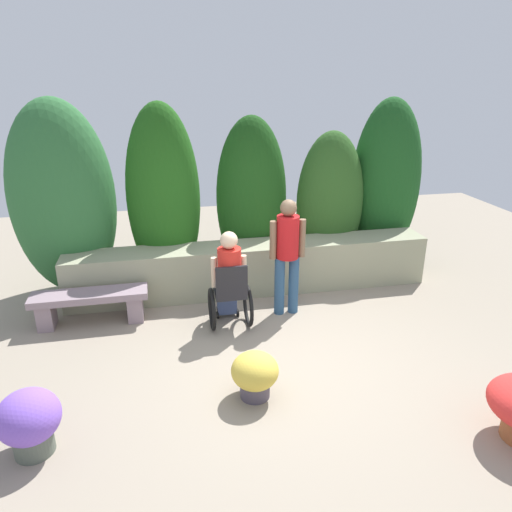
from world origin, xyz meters
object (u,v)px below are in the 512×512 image
Objects in this scene: person_standing_companion at (287,250)px; flower_pot_terracotta_by_wall at (255,374)px; person_in_wheelchair at (229,283)px; stone_bench at (90,303)px; flower_pot_red_accent at (29,421)px.

person_standing_companion is 3.24× the size of flower_pot_terracotta_by_wall.
person_in_wheelchair is at bearing -170.34° from person_standing_companion.
stone_bench is 2.69m from flower_pot_terracotta_by_wall.
person_standing_companion is at bearing 17.05° from person_in_wheelchair.
stone_bench is 0.92× the size of person_standing_companion.
stone_bench is 2.35m from flower_pot_red_accent.
stone_bench is 2.43× the size of flower_pot_red_accent.
stone_bench is at bearing 170.78° from person_standing_companion.
person_standing_companion reaches higher than person_in_wheelchair.
flower_pot_red_accent is (-0.25, -2.34, 0.04)m from stone_bench.
stone_bench is 1.13× the size of person_in_wheelchair.
flower_pot_red_accent is at bearing -147.89° from person_standing_companion.
stone_bench is 2.72m from person_standing_companion.
flower_pot_red_accent is at bearing -133.83° from person_in_wheelchair.
stone_bench is at bearing 132.86° from flower_pot_terracotta_by_wall.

